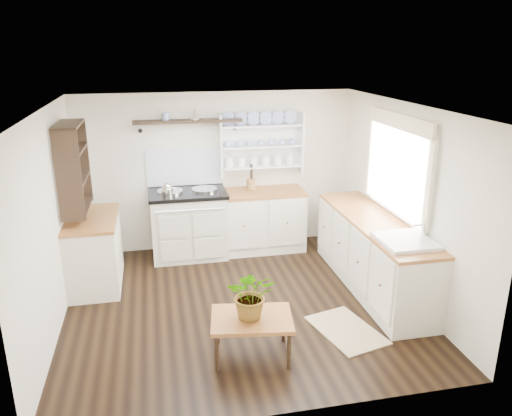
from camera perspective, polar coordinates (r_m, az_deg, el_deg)
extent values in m
cube|color=black|center=(6.03, -1.81, -10.87)|extent=(4.00, 3.80, 0.01)
cube|color=beige|center=(7.37, -4.51, 4.19)|extent=(4.00, 0.02, 2.30)
cube|color=beige|center=(6.21, 16.57, 0.77)|extent=(0.02, 3.80, 2.30)
cube|color=beige|center=(5.60, -22.53, -1.78)|extent=(0.02, 3.80, 2.30)
cube|color=white|center=(5.31, -2.06, 11.38)|extent=(4.00, 3.80, 0.01)
cube|color=white|center=(6.23, 15.89, 4.23)|extent=(0.04, 1.40, 1.00)
cube|color=white|center=(6.22, 15.73, 4.23)|extent=(0.02, 1.50, 1.10)
cube|color=beige|center=(6.10, 16.03, 9.51)|extent=(0.04, 1.55, 0.18)
cube|color=beige|center=(7.21, -7.67, -1.99)|extent=(1.04, 0.68, 0.92)
cube|color=black|center=(7.06, -7.83, 1.69)|extent=(1.08, 0.72, 0.05)
cylinder|color=silver|center=(7.04, -9.79, 1.88)|extent=(0.35, 0.35, 0.03)
cylinder|color=silver|center=(7.07, -5.91, 2.12)|extent=(0.35, 0.35, 0.03)
cylinder|color=silver|center=(6.74, -7.54, -0.25)|extent=(0.94, 0.02, 0.02)
cube|color=#ECE4CC|center=(7.39, 0.55, -1.47)|extent=(1.25, 0.60, 0.88)
cube|color=brown|center=(7.25, 0.56, 1.80)|extent=(1.27, 0.63, 0.04)
cube|color=#ECE4CC|center=(6.40, 13.20, -5.19)|extent=(0.60, 2.40, 0.88)
cube|color=brown|center=(6.24, 13.49, -1.48)|extent=(0.62, 2.43, 0.04)
cube|color=white|center=(5.65, 16.61, -4.74)|extent=(0.55, 0.60, 0.28)
cylinder|color=silver|center=(5.67, 18.58, -2.67)|extent=(0.02, 0.02, 0.22)
cube|color=#ECE4CC|center=(6.63, -17.94, -4.78)|extent=(0.60, 1.10, 0.88)
cube|color=brown|center=(6.48, -18.32, -1.19)|extent=(0.62, 1.13, 0.04)
cube|color=white|center=(7.37, 0.49, 7.43)|extent=(1.20, 0.03, 0.90)
cube|color=white|center=(7.28, 0.64, 7.30)|extent=(1.20, 0.22, 0.02)
cylinder|color=navy|center=(7.25, 0.63, 9.41)|extent=(0.20, 0.02, 0.20)
cube|color=black|center=(7.05, -7.79, 9.82)|extent=(1.50, 0.24, 0.04)
cone|color=black|center=(7.12, -13.07, 8.71)|extent=(0.06, 0.20, 0.06)
cone|color=black|center=(7.21, -2.58, 9.27)|extent=(0.06, 0.20, 0.06)
cube|color=black|center=(6.32, -20.18, 4.47)|extent=(0.28, 0.80, 1.05)
cylinder|color=olive|center=(7.27, -0.58, 2.73)|extent=(0.13, 0.13, 0.15)
cube|color=brown|center=(4.94, -0.49, -12.58)|extent=(0.86, 0.67, 0.04)
cylinder|color=black|center=(4.86, -4.52, -16.18)|extent=(0.04, 0.04, 0.38)
cylinder|color=black|center=(5.24, -4.42, -13.36)|extent=(0.04, 0.04, 0.38)
cylinder|color=black|center=(4.88, 3.79, -15.95)|extent=(0.04, 0.04, 0.38)
cylinder|color=black|center=(5.27, 3.20, -13.16)|extent=(0.04, 0.04, 0.38)
imported|color=#3F7233|center=(4.80, -0.50, -9.81)|extent=(0.53, 0.48, 0.50)
cube|color=#938055|center=(5.60, 10.28, -13.57)|extent=(0.74, 0.96, 0.02)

